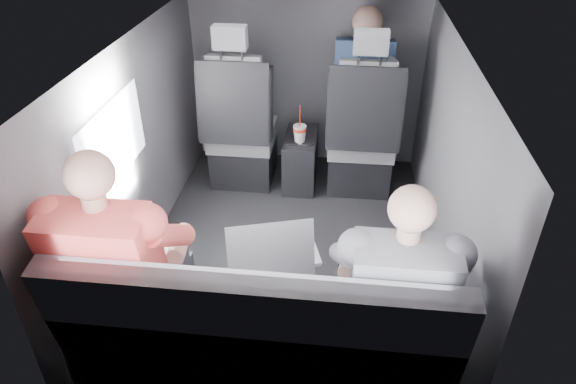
# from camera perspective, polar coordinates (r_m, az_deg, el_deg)

# --- Properties ---
(floor) EXTENTS (2.60, 2.60, 0.00)m
(floor) POSITION_cam_1_polar(r_m,az_deg,el_deg) (3.36, -0.02, -6.65)
(floor) COLOR black
(floor) RESTS_ON ground
(ceiling) EXTENTS (2.60, 2.60, 0.00)m
(ceiling) POSITION_cam_1_polar(r_m,az_deg,el_deg) (2.71, -0.03, 15.99)
(ceiling) COLOR #B2B2AD
(ceiling) RESTS_ON panel_back
(panel_left) EXTENTS (0.02, 2.60, 1.35)m
(panel_left) POSITION_cam_1_polar(r_m,az_deg,el_deg) (3.20, -16.32, 4.20)
(panel_left) COLOR #56565B
(panel_left) RESTS_ON floor
(panel_right) EXTENTS (0.02, 2.60, 1.35)m
(panel_right) POSITION_cam_1_polar(r_m,az_deg,el_deg) (3.03, 17.18, 2.36)
(panel_right) COLOR #56565B
(panel_right) RESTS_ON floor
(panel_front) EXTENTS (1.80, 0.02, 1.35)m
(panel_front) POSITION_cam_1_polar(r_m,az_deg,el_deg) (4.16, 2.05, 12.17)
(panel_front) COLOR #56565B
(panel_front) RESTS_ON floor
(panel_back) EXTENTS (1.80, 0.02, 1.35)m
(panel_back) POSITION_cam_1_polar(r_m,az_deg,el_deg) (1.96, -4.48, -15.31)
(panel_back) COLOR #56565B
(panel_back) RESTS_ON floor
(side_window) EXTENTS (0.02, 0.75, 0.42)m
(side_window) POSITION_cam_1_polar(r_m,az_deg,el_deg) (2.85, -18.71, 5.27)
(side_window) COLOR white
(side_window) RESTS_ON panel_left
(seatbelt) EXTENTS (0.35, 0.11, 0.59)m
(seatbelt) POSITION_cam_1_polar(r_m,az_deg,el_deg) (3.52, 8.66, 10.09)
(seatbelt) COLOR black
(seatbelt) RESTS_ON front_seat_right
(front_seat_left) EXTENTS (0.52, 0.58, 1.26)m
(front_seat_left) POSITION_cam_1_polar(r_m,az_deg,el_deg) (3.91, -5.22, 6.26)
(front_seat_left) COLOR black
(front_seat_left) RESTS_ON floor
(front_seat_right) EXTENTS (0.52, 0.58, 1.26)m
(front_seat_right) POSITION_cam_1_polar(r_m,az_deg,el_deg) (3.84, 8.14, 5.55)
(front_seat_right) COLOR black
(front_seat_right) RESTS_ON floor
(center_console) EXTENTS (0.24, 0.48, 0.41)m
(center_console) POSITION_cam_1_polar(r_m,az_deg,el_deg) (3.97, 1.42, 3.63)
(center_console) COLOR black
(center_console) RESTS_ON floor
(rear_bench) EXTENTS (1.60, 0.57, 0.92)m
(rear_bench) POSITION_cam_1_polar(r_m,az_deg,el_deg) (2.39, -3.04, -17.00)
(rear_bench) COLOR slate
(rear_bench) RESTS_ON floor
(soda_cup) EXTENTS (0.10, 0.10, 0.29)m
(soda_cup) POSITION_cam_1_polar(r_m,az_deg,el_deg) (3.76, 1.31, 6.55)
(soda_cup) COLOR white
(soda_cup) RESTS_ON center_console
(laptop_white) EXTENTS (0.42, 0.42, 0.26)m
(laptop_white) POSITION_cam_1_polar(r_m,az_deg,el_deg) (2.47, -16.82, -6.10)
(laptop_white) COLOR white
(laptop_white) RESTS_ON passenger_rear_left
(laptop_silver) EXTENTS (0.44, 0.44, 0.27)m
(laptop_silver) POSITION_cam_1_polar(r_m,az_deg,el_deg) (2.36, -1.48, -6.57)
(laptop_silver) COLOR #B7B7BC
(laptop_silver) RESTS_ON rear_bench
(laptop_black) EXTENTS (0.39, 0.41, 0.23)m
(laptop_black) POSITION_cam_1_polar(r_m,az_deg,el_deg) (2.33, 10.40, -7.91)
(laptop_black) COLOR black
(laptop_black) RESTS_ON passenger_rear_right
(passenger_rear_left) EXTENTS (0.53, 0.65, 1.27)m
(passenger_rear_left) POSITION_cam_1_polar(r_m,az_deg,el_deg) (2.37, -17.67, -7.94)
(passenger_rear_left) COLOR #2F3034
(passenger_rear_left) RESTS_ON rear_bench
(passenger_rear_right) EXTENTS (0.49, 0.61, 1.20)m
(passenger_rear_right) POSITION_cam_1_polar(r_m,az_deg,el_deg) (2.23, 11.74, -10.86)
(passenger_rear_right) COLOR navy
(passenger_rear_right) RESTS_ON rear_bench
(passenger_front_right) EXTENTS (0.42, 0.42, 0.89)m
(passenger_front_right) POSITION_cam_1_polar(r_m,az_deg,el_deg) (3.93, 8.28, 11.93)
(passenger_front_right) COLOR navy
(passenger_front_right) RESTS_ON front_seat_right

